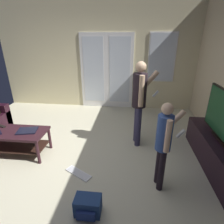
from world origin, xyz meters
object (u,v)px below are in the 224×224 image
(person_child, at_px, (164,140))
(loose_keyboard, at_px, (79,173))
(coffee_table, at_px, (17,138))
(backpack, at_px, (88,206))
(laptop_closed, at_px, (27,131))
(tv_stand, at_px, (216,153))
(person_adult, at_px, (140,97))
(tv_remote_black, at_px, (1,126))

(person_child, xyz_separation_m, loose_keyboard, (-1.18, 0.10, -0.72))
(coffee_table, bearing_deg, backpack, -34.95)
(laptop_closed, bearing_deg, tv_stand, -12.74)
(coffee_table, bearing_deg, person_adult, 15.51)
(loose_keyboard, height_order, laptop_closed, laptop_closed)
(person_child, bearing_deg, tv_stand, 29.30)
(person_adult, bearing_deg, laptop_closed, -163.71)
(tv_stand, distance_m, backpack, 2.11)
(person_child, distance_m, tv_remote_black, 2.79)
(coffee_table, distance_m, person_child, 2.44)
(coffee_table, relative_size, loose_keyboard, 2.28)
(coffee_table, distance_m, person_adult, 2.24)
(person_child, height_order, laptop_closed, person_child)
(tv_stand, xyz_separation_m, person_child, (-0.94, -0.53, 0.50))
(loose_keyboard, bearing_deg, tv_stand, 11.51)
(backpack, height_order, laptop_closed, laptop_closed)
(person_child, xyz_separation_m, laptop_closed, (-2.16, 0.52, -0.28))
(coffee_table, distance_m, laptop_closed, 0.24)
(tv_stand, distance_m, laptop_closed, 3.11)
(coffee_table, height_order, loose_keyboard, coffee_table)
(person_adult, relative_size, laptop_closed, 4.97)
(person_adult, distance_m, backpack, 1.90)
(coffee_table, relative_size, person_adult, 0.65)
(person_child, bearing_deg, loose_keyboard, 175.34)
(backpack, height_order, loose_keyboard, backpack)
(backpack, xyz_separation_m, tv_remote_black, (-1.82, 1.17, 0.34))
(laptop_closed, xyz_separation_m, tv_remote_black, (-0.55, 0.11, -0.00))
(tv_stand, height_order, person_adult, person_adult)
(loose_keyboard, height_order, tv_remote_black, tv_remote_black)
(tv_stand, relative_size, person_child, 1.42)
(coffee_table, height_order, person_child, person_child)
(laptop_closed, distance_m, tv_remote_black, 0.56)
(tv_stand, relative_size, loose_keyboard, 3.89)
(person_child, distance_m, loose_keyboard, 1.39)
(backpack, bearing_deg, laptop_closed, 140.37)
(coffee_table, relative_size, person_child, 0.83)
(person_adult, height_order, person_child, person_adult)
(backpack, bearing_deg, tv_stand, 30.21)
(coffee_table, bearing_deg, laptop_closed, 7.80)
(person_child, bearing_deg, coffee_table, 168.09)
(coffee_table, xyz_separation_m, person_child, (2.36, -0.50, 0.41))
(person_child, relative_size, laptop_closed, 3.91)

